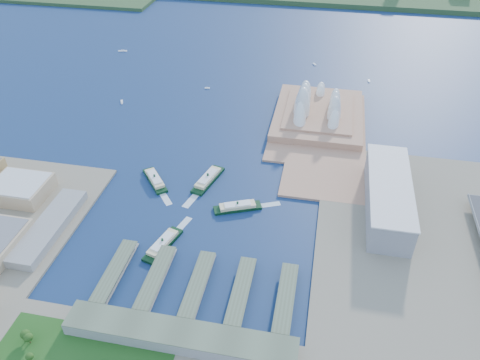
% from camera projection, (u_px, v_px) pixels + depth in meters
% --- Properties ---
extents(ground, '(3000.00, 3000.00, 0.00)m').
position_uv_depth(ground, '(204.00, 234.00, 509.02)').
color(ground, '#0E1943').
rests_on(ground, ground).
extents(east_land, '(240.00, 500.00, 3.00)m').
position_uv_depth(east_land, '(442.00, 304.00, 431.02)').
color(east_land, gray).
rests_on(east_land, ground).
extents(peninsula, '(135.00, 220.00, 3.00)m').
position_uv_depth(peninsula, '(319.00, 125.00, 695.73)').
color(peninsula, tan).
rests_on(peninsula, ground).
extents(opera_house, '(134.00, 180.00, 58.00)m').
position_uv_depth(opera_house, '(320.00, 100.00, 693.65)').
color(opera_house, white).
rests_on(opera_house, peninsula).
extents(toaster_building, '(45.00, 155.00, 35.00)m').
position_uv_depth(toaster_building, '(388.00, 196.00, 529.02)').
color(toaster_building, gray).
rests_on(toaster_building, east_land).
extents(ferry_wharves, '(184.00, 90.00, 9.30)m').
position_uv_depth(ferry_wharves, '(198.00, 285.00, 445.04)').
color(ferry_wharves, '#505D46').
rests_on(ferry_wharves, ground).
extents(terminal_building, '(200.00, 28.00, 12.00)m').
position_uv_depth(terminal_building, '(180.00, 336.00, 395.08)').
color(terminal_building, gray).
rests_on(terminal_building, south_land).
extents(ferry_a, '(45.98, 52.59, 10.57)m').
position_uv_depth(ferry_a, '(155.00, 178.00, 582.09)').
color(ferry_a, black).
rests_on(ferry_a, ground).
extents(ferry_b, '(30.39, 63.42, 11.62)m').
position_uv_depth(ferry_b, '(208.00, 178.00, 582.36)').
color(ferry_b, black).
rests_on(ferry_b, ground).
extents(ferry_c, '(29.42, 57.82, 10.60)m').
position_uv_depth(ferry_c, '(163.00, 243.00, 490.68)').
color(ferry_c, black).
rests_on(ferry_c, ground).
extents(ferry_d, '(56.45, 34.57, 10.47)m').
position_uv_depth(ferry_d, '(238.00, 205.00, 539.66)').
color(ferry_d, black).
rests_on(ferry_d, ground).
extents(boat_a, '(8.50, 13.47, 2.56)m').
position_uv_depth(boat_a, '(122.00, 102.00, 756.29)').
color(boat_a, white).
rests_on(boat_a, ground).
extents(boat_b, '(8.99, 4.09, 2.35)m').
position_uv_depth(boat_b, '(207.00, 88.00, 797.31)').
color(boat_b, white).
rests_on(boat_b, ground).
extents(boat_c, '(3.25, 10.67, 2.39)m').
position_uv_depth(boat_c, '(369.00, 81.00, 820.34)').
color(boat_c, white).
rests_on(boat_c, ground).
extents(boat_d, '(17.54, 7.78, 2.89)m').
position_uv_depth(boat_d, '(123.00, 51.00, 932.60)').
color(boat_d, white).
rests_on(boat_d, ground).
extents(boat_e, '(8.05, 10.23, 2.47)m').
position_uv_depth(boat_e, '(314.00, 64.00, 879.17)').
color(boat_e, white).
rests_on(boat_e, ground).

